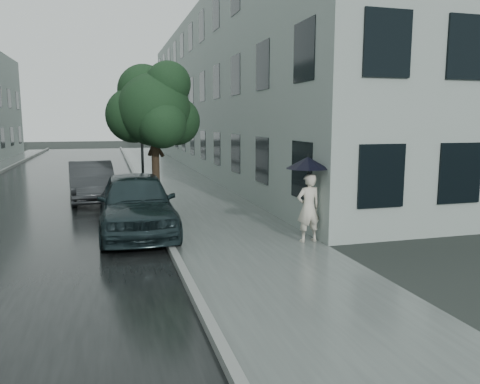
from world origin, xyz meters
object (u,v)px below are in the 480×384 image
object	(u,v)px
street_tree	(154,109)
lamp_post	(138,122)
car_near	(136,203)
car_far	(91,181)
pedestrian	(308,208)

from	to	relation	value
street_tree	lamp_post	size ratio (longest dim) A/B	0.96
street_tree	lamp_post	bearing A→B (deg)	90.49
lamp_post	car_near	bearing A→B (deg)	-75.00
car_near	car_far	distance (m)	5.73
pedestrian	car_near	xyz separation A→B (m)	(-3.90, 2.00, -0.03)
lamp_post	car_near	size ratio (longest dim) A/B	1.04
pedestrian	car_far	xyz separation A→B (m)	(-5.17, 7.59, -0.12)
street_tree	lamp_post	xyz separation A→B (m)	(-0.06, 6.94, -0.45)
lamp_post	car_far	world-z (taller)	lamp_post
pedestrian	lamp_post	xyz separation A→B (m)	(-3.21, 11.38, 1.96)
street_tree	car_far	world-z (taller)	street_tree
pedestrian	car_far	distance (m)	9.18
lamp_post	car_far	xyz separation A→B (m)	(-1.96, -3.80, -2.08)
car_near	car_far	world-z (taller)	car_near
pedestrian	street_tree	distance (m)	5.96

